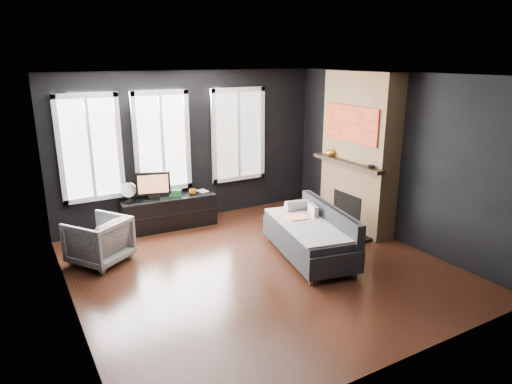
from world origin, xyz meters
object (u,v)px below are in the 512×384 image
sofa (309,233)px  book (199,187)px  monitor (153,184)px  mug (193,191)px  media_console (169,212)px  mantel_vase (331,152)px  armchair (99,238)px

sofa → book: size_ratio=8.57×
monitor → book: (0.82, -0.04, -0.16)m
mug → book: bearing=26.5°
mug → sofa: bearing=-66.0°
monitor → book: size_ratio=2.79×
media_console → mantel_vase: size_ratio=9.61×
monitor → mug: 0.71m
sofa → book: (-0.82, 2.25, 0.28)m
armchair → media_console: size_ratio=0.46×
book → media_console: bearing=178.5°
monitor → book: bearing=12.7°
armchair → mug: (1.81, 0.81, 0.25)m
sofa → mug: (-0.97, 2.18, 0.23)m
sofa → mantel_vase: (1.22, 1.08, 0.92)m
media_console → monitor: (-0.24, 0.02, 0.55)m
armchair → mantel_vase: 4.12m
monitor → mantel_vase: mantel_vase is taller
media_console → mug: 0.56m
armchair → mug: bearing=169.8°
sofa → media_console: bearing=133.1°
mantel_vase → book: bearing=150.1°
armchair → monitor: 1.53m
media_console → mantel_vase: bearing=-20.7°
media_console → mantel_vase: (2.63, -1.19, 1.03)m
book → mantel_vase: (2.04, -1.17, 0.64)m
sofa → mug: bearing=125.4°
armchair → media_console: 1.64m
monitor → mug: size_ratio=4.75×
monitor → mantel_vase: 3.15m
monitor → media_console: bearing=10.3°
armchair → book: (1.96, 0.88, 0.29)m
media_console → book: 0.70m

